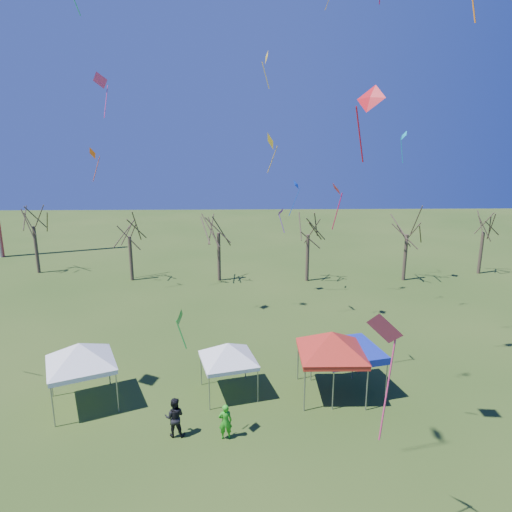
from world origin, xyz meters
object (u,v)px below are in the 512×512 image
at_px(tree_4, 408,218).
at_px(tent_blue, 348,352).
at_px(tree_1, 128,221).
at_px(tree_5, 485,217).
at_px(person_dark, 175,417).
at_px(tent_white_west, 79,347).
at_px(tent_white_mid, 228,347).
at_px(tree_3, 309,218).
at_px(person_green, 225,421).
at_px(tent_red, 332,336).
at_px(tree_0, 31,209).
at_px(tree_2, 218,215).

distance_m(tree_4, tent_blue, 22.32).
xyz_separation_m(tree_1, tree_5, (34.49, 1.42, -0.06)).
bearing_deg(person_dark, tree_5, -134.92).
distance_m(tree_1, tent_white_west, 21.62).
bearing_deg(tent_white_mid, tree_1, 115.97).
height_order(tree_3, tree_4, tree_3).
xyz_separation_m(tree_5, person_green, (-24.54, -25.66, -4.88)).
xyz_separation_m(tree_1, tree_4, (26.12, -0.65, 0.27)).
xyz_separation_m(tree_1, tent_white_west, (2.63, -21.30, -2.65)).
xyz_separation_m(tree_1, person_dark, (7.64, -23.99, -4.85)).
relative_size(tent_white_west, tent_red, 0.88).
bearing_deg(tent_red, tree_5, 49.08).
relative_size(tree_0, person_dark, 4.49).
distance_m(tree_5, person_dark, 37.27).
height_order(tree_0, person_dark, tree_0).
bearing_deg(tent_white_mid, person_dark, -123.38).
height_order(tree_1, tree_4, tree_4).
height_order(tree_0, tree_2, tree_0).
distance_m(tent_red, tent_blue, 1.46).
distance_m(tree_0, person_green, 34.07).
bearing_deg(tree_4, tent_white_west, -138.68).
distance_m(tent_red, person_green, 6.92).
distance_m(tent_white_west, person_dark, 6.10).
distance_m(tree_2, tree_4, 17.73).
bearing_deg(tree_1, person_green, -67.68).
distance_m(tree_1, person_green, 26.67).
xyz_separation_m(tree_3, tree_5, (17.69, 2.02, -0.35)).
bearing_deg(tree_0, tree_1, -15.18).
distance_m(tree_3, person_green, 25.16).
height_order(person_green, person_dark, person_dark).
distance_m(tree_0, tent_white_west, 27.39).
bearing_deg(tree_1, tree_4, -1.42).
height_order(tree_3, tent_blue, tree_3).
height_order(tree_2, person_dark, tree_2).
xyz_separation_m(tree_0, tent_red, (25.42, -23.40, -3.16)).
bearing_deg(tent_white_west, tree_1, 97.03).
bearing_deg(tree_5, tree_1, -177.65).
height_order(tree_3, tent_white_west, tree_3).
height_order(tree_4, tent_white_west, tree_4).
distance_m(tree_3, tent_blue, 20.10).
distance_m(tree_2, tent_red, 21.75).
height_order(tent_white_mid, person_green, tent_white_mid).
xyz_separation_m(tree_5, person_dark, (-26.85, -25.41, -4.79)).
xyz_separation_m(tree_2, tent_blue, (7.91, -20.07, -4.01)).
relative_size(tree_0, person_green, 4.98).
height_order(tree_5, tent_white_west, tree_5).
distance_m(tree_0, tree_1, 10.47).
distance_m(tree_3, tree_5, 17.81).
bearing_deg(person_green, tree_3, -115.51).
height_order(tree_0, tent_white_west, tree_0).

